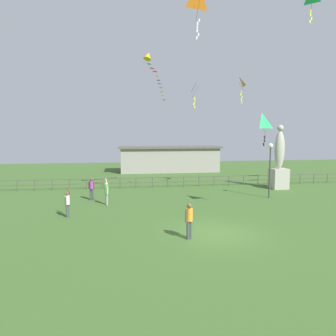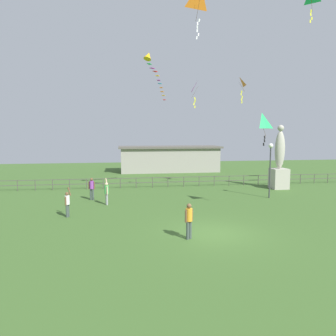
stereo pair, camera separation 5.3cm
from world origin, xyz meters
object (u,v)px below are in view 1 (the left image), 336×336
Objects in this scene: kite_1 at (262,123)px; kite_2 at (198,87)px; statue_monument at (279,166)px; kite_4 at (239,83)px; streamer_kite at (150,60)px; person_2 at (67,202)px; person_1 at (189,219)px; lamppost at (270,158)px; person_3 at (92,187)px; person_0 at (107,192)px.

kite_2 is (-2.77, 5.70, 2.92)m from kite_1.
kite_1 is (-5.34, -7.61, 3.65)m from statue_monument.
kite_4 is 8.04m from streamer_kite.
person_2 is at bearing -133.36° from streamer_kite.
statue_monument is at bearing 54.96° from kite_1.
kite_4 reaches higher than statue_monument.
person_1 is at bearing -105.69° from kite_2.
lamppost is 15.19m from person_2.
lamppost is 1.98× the size of kite_2.
lamppost reaches higher than person_1.
streamer_kite reaches higher than person_1.
person_2 is 0.39× the size of streamer_kite.
statue_monument is 3.34× the size of person_1.
streamer_kite is at bearing 165.35° from lamppost.
kite_4 is (7.01, 12.20, 8.27)m from person_1.
statue_monument is 3.22× the size of person_2.
kite_1 is 6.98m from kite_2.
statue_monument is 3.41× the size of person_3.
lamppost is 1.95× the size of kite_4.
kite_2 reaches higher than statue_monument.
person_3 is (1.02, 4.77, 0.07)m from person_2.
person_1 is 0.80× the size of kite_2.
kite_1 is 10.22m from streamer_kite.
person_1 is 16.33m from kite_4.
kite_2 is 0.47× the size of streamer_kite.
person_1 is at bearing -85.81° from streamer_kite.
person_1 is at bearing -61.33° from person_3.
kite_4 is at bearing 20.68° from person_0.
lamppost reaches higher than person_2.
streamer_kite reaches higher than kite_2.
lamppost is 12.04m from person_1.
kite_4 is (4.07, 1.75, 0.66)m from kite_2.
person_0 is 10.69m from streamer_kite.
kite_1 reaches higher than statue_monument.
person_0 is 3.71m from person_2.
kite_2 reaches higher than person_3.
kite_1 is (9.87, -3.23, 4.75)m from person_0.
kite_1 is at bearing -43.29° from streamer_kite.
kite_2 reaches higher than person_2.
kite_2 is (-5.31, 1.94, 5.50)m from lamppost.
person_1 is 8.79m from kite_1.
person_0 is at bearing -56.62° from person_3.
lamppost is at bearing -14.65° from streamer_kite.
person_0 is at bearing -163.91° from statue_monument.
person_3 is 13.01m from kite_1.
kite_1 is (5.70, 4.76, 4.69)m from person_1.
streamer_kite is (5.56, 5.89, 9.76)m from person_2.
person_2 is 17.34m from kite_4.
lamppost is 2.47× the size of person_1.
person_1 is 8.09m from person_2.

